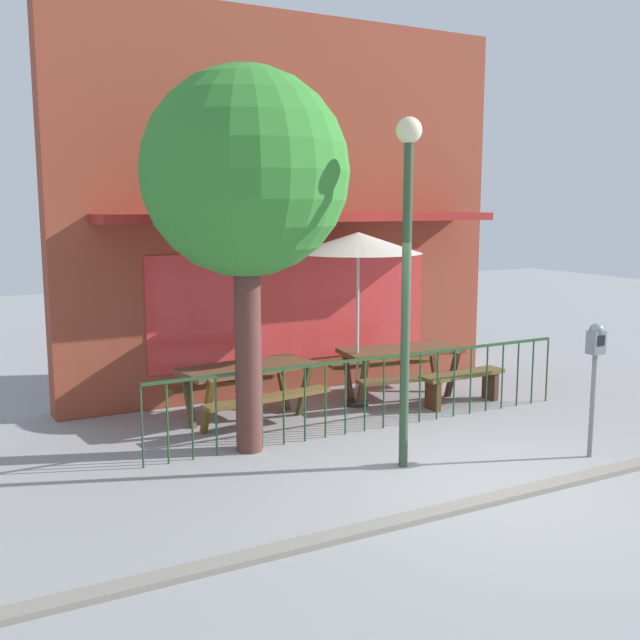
{
  "coord_description": "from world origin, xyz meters",
  "views": [
    {
      "loc": [
        -5.01,
        -5.69,
        2.89
      ],
      "look_at": [
        -0.59,
        2.58,
        1.44
      ],
      "focal_mm": 41.48,
      "sensor_mm": 36.0,
      "label": 1
    }
  ],
  "objects_px": {
    "patio_umbrella": "(358,244)",
    "patio_bench": "(463,381)",
    "parking_meter_near": "(595,354)",
    "street_lamp": "(407,243)",
    "picnic_table_left": "(247,377)",
    "street_tree": "(245,176)",
    "picnic_table_right": "(400,359)"
  },
  "relations": [
    {
      "from": "picnic_table_left",
      "to": "patio_bench",
      "type": "xyz_separation_m",
      "value": [
        3.11,
        -0.69,
        -0.26
      ]
    },
    {
      "from": "picnic_table_left",
      "to": "street_tree",
      "type": "distance_m",
      "value": 2.88
    },
    {
      "from": "patio_umbrella",
      "to": "parking_meter_near",
      "type": "relative_size",
      "value": 1.6
    },
    {
      "from": "picnic_table_left",
      "to": "street_lamp",
      "type": "bearing_deg",
      "value": -70.64
    },
    {
      "from": "patio_umbrella",
      "to": "street_tree",
      "type": "relative_size",
      "value": 0.57
    },
    {
      "from": "parking_meter_near",
      "to": "street_tree",
      "type": "bearing_deg",
      "value": 148.59
    },
    {
      "from": "picnic_table_left",
      "to": "street_lamp",
      "type": "relative_size",
      "value": 0.51
    },
    {
      "from": "patio_bench",
      "to": "street_tree",
      "type": "height_order",
      "value": "street_tree"
    },
    {
      "from": "parking_meter_near",
      "to": "street_lamp",
      "type": "xyz_separation_m",
      "value": [
        -2.09,
        0.77,
        1.28
      ]
    },
    {
      "from": "street_tree",
      "to": "parking_meter_near",
      "type": "bearing_deg",
      "value": -31.41
    },
    {
      "from": "picnic_table_right",
      "to": "parking_meter_near",
      "type": "relative_size",
      "value": 1.25
    },
    {
      "from": "street_tree",
      "to": "patio_umbrella",
      "type": "bearing_deg",
      "value": 27.71
    },
    {
      "from": "picnic_table_left",
      "to": "street_tree",
      "type": "xyz_separation_m",
      "value": [
        -0.45,
        -1.14,
        2.61
      ]
    },
    {
      "from": "patio_bench",
      "to": "street_lamp",
      "type": "distance_m",
      "value": 3.57
    },
    {
      "from": "picnic_table_right",
      "to": "patio_bench",
      "type": "xyz_separation_m",
      "value": [
        0.62,
        -0.71,
        -0.26
      ]
    },
    {
      "from": "picnic_table_left",
      "to": "patio_bench",
      "type": "bearing_deg",
      "value": -12.57
    },
    {
      "from": "picnic_table_right",
      "to": "patio_umbrella",
      "type": "distance_m",
      "value": 1.9
    },
    {
      "from": "picnic_table_right",
      "to": "patio_bench",
      "type": "height_order",
      "value": "picnic_table_right"
    },
    {
      "from": "picnic_table_right",
      "to": "parking_meter_near",
      "type": "height_order",
      "value": "parking_meter_near"
    },
    {
      "from": "picnic_table_left",
      "to": "picnic_table_right",
      "type": "height_order",
      "value": "same"
    },
    {
      "from": "patio_umbrella",
      "to": "street_lamp",
      "type": "relative_size",
      "value": 0.66
    },
    {
      "from": "parking_meter_near",
      "to": "street_lamp",
      "type": "height_order",
      "value": "street_lamp"
    },
    {
      "from": "picnic_table_right",
      "to": "patio_bench",
      "type": "distance_m",
      "value": 0.98
    },
    {
      "from": "parking_meter_near",
      "to": "picnic_table_left",
      "type": "bearing_deg",
      "value": 132.58
    },
    {
      "from": "picnic_table_right",
      "to": "parking_meter_near",
      "type": "distance_m",
      "value": 3.32
    },
    {
      "from": "patio_umbrella",
      "to": "patio_bench",
      "type": "relative_size",
      "value": 1.78
    },
    {
      "from": "street_tree",
      "to": "street_lamp",
      "type": "bearing_deg",
      "value": -45.07
    },
    {
      "from": "picnic_table_right",
      "to": "patio_umbrella",
      "type": "xyz_separation_m",
      "value": [
        -0.76,
        -0.01,
        1.74
      ]
    },
    {
      "from": "picnic_table_right",
      "to": "street_tree",
      "type": "bearing_deg",
      "value": -158.61
    },
    {
      "from": "patio_bench",
      "to": "street_lamp",
      "type": "bearing_deg",
      "value": -142.08
    },
    {
      "from": "patio_umbrella",
      "to": "street_tree",
      "type": "xyz_separation_m",
      "value": [
        -2.18,
        -1.15,
        0.87
      ]
    },
    {
      "from": "parking_meter_near",
      "to": "picnic_table_right",
      "type": "bearing_deg",
      "value": 98.18
    }
  ]
}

